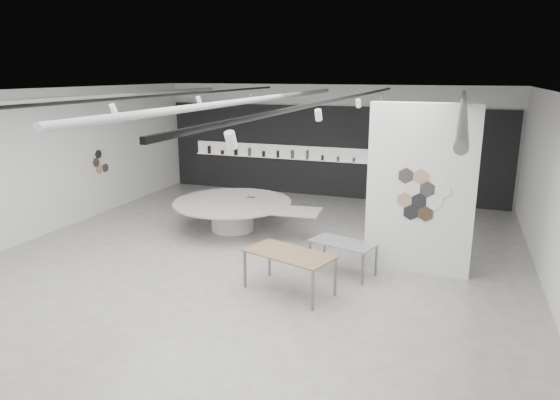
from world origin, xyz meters
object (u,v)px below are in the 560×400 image
(partition_column, at_px, (420,190))
(sample_table_stone, at_px, (343,245))
(display_island, at_px, (235,211))
(sample_table_wood, at_px, (289,256))
(kitchen_counter, at_px, (413,192))

(partition_column, relative_size, sample_table_stone, 2.40)
(display_island, height_order, sample_table_wood, display_island)
(partition_column, height_order, display_island, partition_column)
(sample_table_wood, xyz_separation_m, sample_table_stone, (0.77, 1.27, -0.11))
(display_island, xyz_separation_m, kitchen_counter, (4.30, 4.30, -0.06))
(sample_table_stone, height_order, kitchen_counter, kitchen_counter)
(display_island, relative_size, kitchen_counter, 2.54)
(sample_table_stone, xyz_separation_m, kitchen_counter, (0.87, 6.26, -0.17))
(sample_table_stone, bearing_deg, sample_table_wood, -121.04)
(sample_table_wood, distance_m, kitchen_counter, 7.71)
(display_island, relative_size, sample_table_stone, 2.85)
(display_island, bearing_deg, sample_table_stone, -34.45)
(display_island, bearing_deg, kitchen_counter, 40.23)
(kitchen_counter, bearing_deg, sample_table_wood, -98.68)
(sample_table_stone, bearing_deg, partition_column, 25.95)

